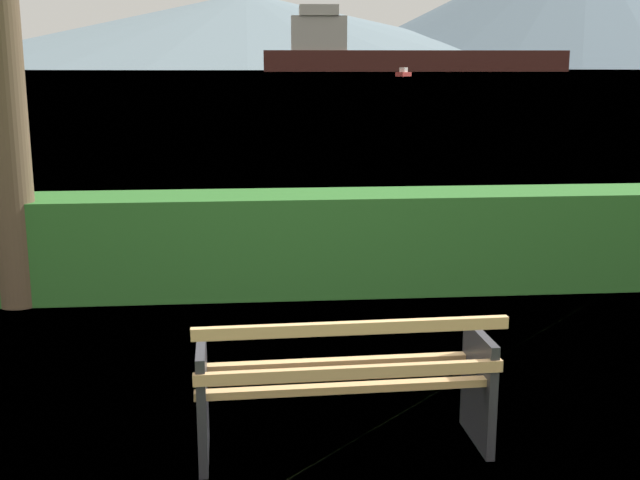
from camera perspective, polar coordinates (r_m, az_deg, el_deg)
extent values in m
plane|color=#4C6B33|center=(4.79, 1.64, -14.61)|extent=(1400.00, 1400.00, 0.00)
plane|color=slate|center=(312.47, -5.19, 11.99)|extent=(620.00, 620.00, 0.00)
cube|color=tan|center=(4.43, 2.06, -10.54)|extent=(1.68, 0.12, 0.04)
cube|color=tan|center=(4.61, 1.67, -9.62)|extent=(1.68, 0.12, 0.04)
cube|color=tan|center=(4.78, 1.32, -8.76)|extent=(1.68, 0.12, 0.04)
cube|color=tan|center=(4.32, 2.23, -9.45)|extent=(1.68, 0.10, 0.06)
cube|color=tan|center=(4.18, 2.36, -6.32)|extent=(1.68, 0.10, 0.06)
cube|color=#2D2D33|center=(4.59, -8.40, -11.38)|extent=(0.07, 0.51, 0.68)
cube|color=#2D2D33|center=(4.81, 11.29, -10.33)|extent=(0.07, 0.51, 0.68)
cube|color=#2D6B28|center=(7.77, -1.23, -0.18)|extent=(10.68, 0.75, 0.97)
cylinder|color=brown|center=(7.63, -21.88, 11.49)|extent=(0.39, 0.39, 4.34)
cube|color=#471E19|center=(267.23, 6.76, 12.60)|extent=(98.20, 18.52, 6.65)
cube|color=beige|center=(264.27, -0.11, 14.57)|extent=(18.14, 13.40, 10.64)
cube|color=beige|center=(264.62, -0.11, 16.08)|extent=(12.94, 14.56, 3.32)
cube|color=#B2332D|center=(155.60, 6.00, 11.72)|extent=(3.64, 4.25, 0.81)
cube|color=silver|center=(155.60, 6.01, 12.03)|extent=(1.73, 1.83, 0.87)
cone|color=slate|center=(554.35, -5.29, 14.70)|extent=(433.56, 433.56, 49.03)
cone|color=slate|center=(585.42, 18.40, 15.92)|extent=(363.35, 363.35, 87.76)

